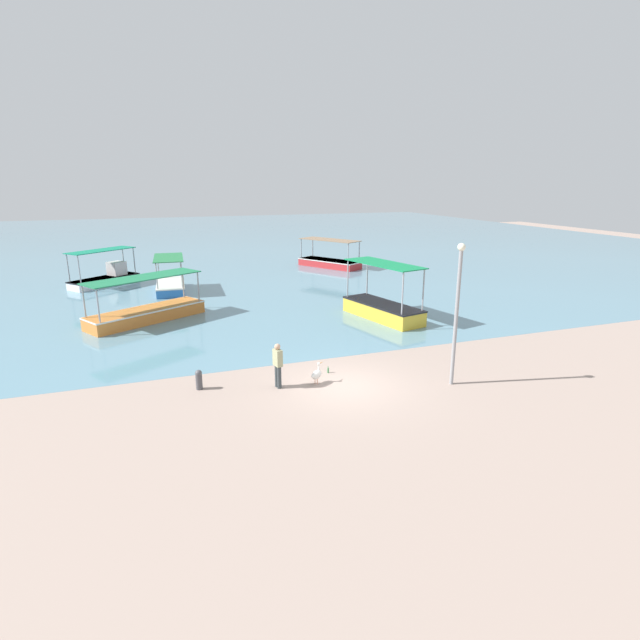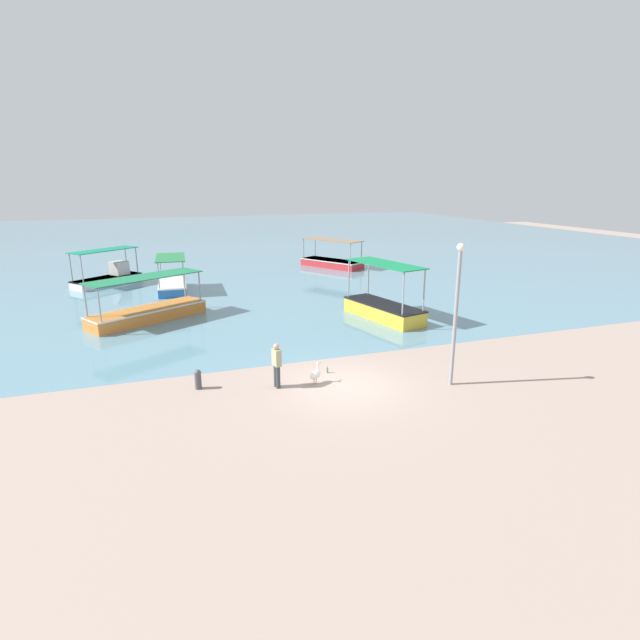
# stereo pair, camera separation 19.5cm
# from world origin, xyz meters

# --- Properties ---
(ground) EXTENTS (120.00, 120.00, 0.00)m
(ground) POSITION_xyz_m (0.00, 0.00, 0.00)
(ground) COLOR gray
(harbor_water) EXTENTS (110.00, 90.00, 0.00)m
(harbor_water) POSITION_xyz_m (0.00, 48.00, 0.00)
(harbor_water) COLOR #5C879A
(harbor_water) RESTS_ON ground
(fishing_boat_near_left) EXTENTS (4.56, 5.88, 2.40)m
(fishing_boat_near_left) POSITION_xyz_m (8.83, 24.88, 0.49)
(fishing_boat_near_left) COLOR #BA2B2E
(fishing_boat_near_left) RESTS_ON harbor_water
(fishing_boat_far_left) EXTENTS (2.85, 5.42, 3.07)m
(fishing_boat_far_left) POSITION_xyz_m (5.57, 8.03, 0.61)
(fishing_boat_far_left) COLOR gold
(fishing_boat_far_left) RESTS_ON harbor_water
(fishing_boat_outer) EXTENTS (2.16, 4.68, 2.35)m
(fishing_boat_outer) POSITION_xyz_m (-4.97, 19.22, 0.48)
(fishing_boat_outer) COLOR blue
(fishing_boat_outer) RESTS_ON harbor_water
(fishing_boat_far_right) EXTENTS (4.87, 4.40, 2.57)m
(fishing_boat_far_right) POSITION_xyz_m (-9.21, 23.08, 0.59)
(fishing_boat_far_right) COLOR white
(fishing_boat_far_right) RESTS_ON harbor_water
(fishing_boat_center) EXTENTS (6.41, 4.72, 2.43)m
(fishing_boat_center) POSITION_xyz_m (-6.67, 11.83, 0.52)
(fishing_boat_center) COLOR orange
(fishing_boat_center) RESTS_ON harbor_water
(pelican) EXTENTS (0.69, 0.60, 0.80)m
(pelican) POSITION_xyz_m (-0.89, 0.59, 0.38)
(pelican) COLOR #E0997A
(pelican) RESTS_ON ground
(lamp_post) EXTENTS (0.28, 0.28, 5.26)m
(lamp_post) POSITION_xyz_m (3.85, -1.13, 2.98)
(lamp_post) COLOR gray
(lamp_post) RESTS_ON ground
(mooring_bollard) EXTENTS (0.25, 0.25, 0.74)m
(mooring_bollard) POSITION_xyz_m (-5.09, 1.56, 0.40)
(mooring_bollard) COLOR #47474C
(mooring_bollard) RESTS_ON ground
(fisherman_standing) EXTENTS (0.30, 0.44, 1.69)m
(fisherman_standing) POSITION_xyz_m (-2.34, 0.75, 0.91)
(fisherman_standing) COLOR #343C40
(fisherman_standing) RESTS_ON ground
(glass_bottle) EXTENTS (0.07, 0.07, 0.27)m
(glass_bottle) POSITION_xyz_m (-0.10, 1.47, 0.11)
(glass_bottle) COLOR #3F7F4C
(glass_bottle) RESTS_ON ground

